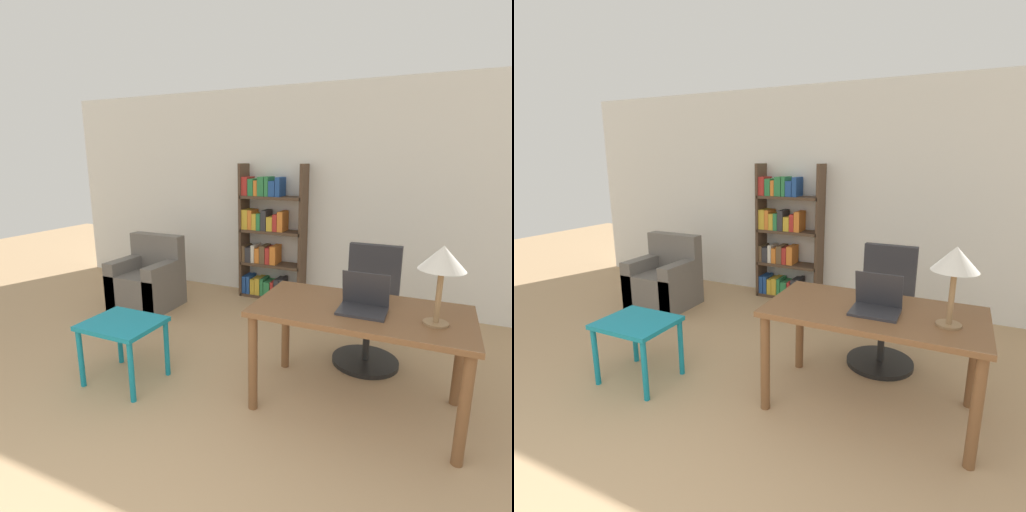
% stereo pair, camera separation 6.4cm
% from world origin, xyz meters
% --- Properties ---
extents(wall_back, '(8.00, 0.06, 2.70)m').
position_xyz_m(wall_back, '(0.00, 4.53, 1.35)').
color(wall_back, white).
rests_on(wall_back, ground_plane).
extents(desk, '(1.49, 0.80, 0.78)m').
position_xyz_m(desk, '(0.82, 2.33, 0.67)').
color(desk, brown).
rests_on(desk, ground_plane).
extents(laptop, '(0.33, 0.26, 0.27)m').
position_xyz_m(laptop, '(0.84, 2.30, 0.84)').
color(laptop, '#2D2D33').
rests_on(laptop, desk).
extents(table_lamp, '(0.29, 0.29, 0.52)m').
position_xyz_m(table_lamp, '(1.31, 2.25, 1.20)').
color(table_lamp, olive).
rests_on(table_lamp, desk).
extents(office_chair, '(0.59, 0.59, 1.07)m').
position_xyz_m(office_chair, '(0.78, 3.10, 0.45)').
color(office_chair, black).
rests_on(office_chair, ground_plane).
extents(side_table_blue, '(0.59, 0.50, 0.53)m').
position_xyz_m(side_table_blue, '(-0.99, 1.90, 0.44)').
color(side_table_blue, teal).
rests_on(side_table_blue, ground_plane).
extents(armchair, '(0.74, 0.67, 0.88)m').
position_xyz_m(armchair, '(-1.98, 3.40, 0.30)').
color(armchair, '#66605B').
rests_on(armchair, ground_plane).
extents(bookshelf, '(0.86, 0.28, 1.76)m').
position_xyz_m(bookshelf, '(-0.75, 4.34, 0.80)').
color(bookshelf, '#4C3828').
rests_on(bookshelf, ground_plane).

